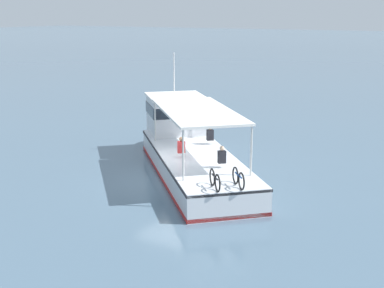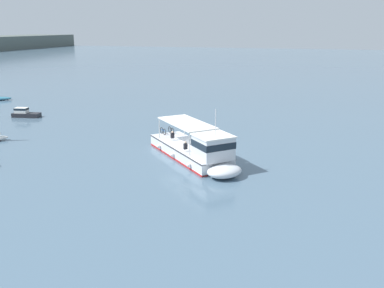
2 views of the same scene
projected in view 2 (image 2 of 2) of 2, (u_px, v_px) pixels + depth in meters
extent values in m
plane|color=slate|center=(199.00, 154.00, 39.71)|extent=(400.00, 400.00, 0.00)
cube|color=silver|center=(189.00, 151.00, 38.64)|extent=(10.00, 9.79, 1.10)
ellipsoid|color=silver|center=(224.00, 171.00, 33.34)|extent=(3.63, 3.65, 1.01)
cube|color=red|center=(189.00, 156.00, 38.76)|extent=(10.03, 9.82, 0.16)
cube|color=#2D2D33|center=(189.00, 146.00, 38.51)|extent=(10.05, 9.83, 0.10)
cube|color=silver|center=(213.00, 148.00, 34.47)|extent=(3.76, 3.76, 1.90)
cube|color=#19232D|center=(213.00, 144.00, 34.38)|extent=(3.83, 3.84, 0.56)
cube|color=white|center=(213.00, 136.00, 34.20)|extent=(3.99, 3.99, 0.12)
cube|color=white|center=(187.00, 123.00, 38.31)|extent=(6.87, 6.77, 0.10)
cylinder|color=silver|center=(217.00, 140.00, 36.43)|extent=(0.08, 0.08, 2.00)
cylinder|color=silver|center=(190.00, 144.00, 35.22)|extent=(0.08, 0.08, 2.00)
cylinder|color=silver|center=(184.00, 125.00, 41.98)|extent=(0.08, 0.08, 2.00)
cylinder|color=silver|center=(159.00, 128.00, 40.77)|extent=(0.08, 0.08, 2.00)
cylinder|color=silver|center=(215.00, 123.00, 33.62)|extent=(0.06, 0.06, 2.20)
sphere|color=white|center=(189.00, 165.00, 34.96)|extent=(0.36, 0.36, 0.36)
sphere|color=white|center=(172.00, 155.00, 37.78)|extent=(0.36, 0.36, 0.36)
sphere|color=white|center=(159.00, 146.00, 40.42)|extent=(0.36, 0.36, 0.36)
torus|color=black|center=(173.00, 131.00, 42.48)|extent=(0.52, 0.50, 0.66)
torus|color=black|center=(170.00, 130.00, 43.08)|extent=(0.52, 0.50, 0.66)
cylinder|color=#232328|center=(171.00, 129.00, 42.75)|extent=(0.55, 0.53, 0.06)
torus|color=black|center=(164.00, 132.00, 42.08)|extent=(0.52, 0.50, 0.66)
torus|color=black|center=(162.00, 130.00, 42.68)|extent=(0.52, 0.50, 0.66)
cylinder|color=#1E478C|center=(163.00, 130.00, 42.35)|extent=(0.55, 0.53, 0.06)
cube|color=black|center=(172.00, 136.00, 40.18)|extent=(0.38, 0.38, 0.52)
sphere|color=beige|center=(172.00, 132.00, 40.08)|extent=(0.20, 0.20, 0.20)
cube|color=red|center=(194.00, 139.00, 39.07)|extent=(0.38, 0.38, 0.52)
sphere|color=#9E7051|center=(194.00, 135.00, 38.97)|extent=(0.20, 0.20, 0.20)
cube|color=black|center=(185.00, 146.00, 36.57)|extent=(0.38, 0.38, 0.52)
sphere|color=beige|center=(185.00, 142.00, 36.47)|extent=(0.20, 0.20, 0.20)
cube|color=#232328|center=(26.00, 115.00, 55.72)|extent=(1.94, 3.78, 0.56)
cube|color=white|center=(21.00, 110.00, 55.61)|extent=(1.32, 1.78, 0.70)
cube|color=#19232D|center=(21.00, 109.00, 55.57)|extent=(1.34, 1.79, 0.28)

